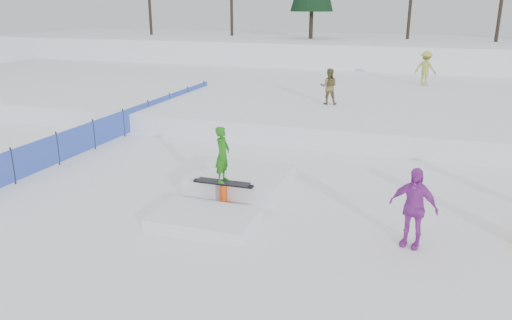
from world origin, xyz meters
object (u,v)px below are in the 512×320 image
(walker_olive, at_px, (329,86))
(jib_rail_feature, at_px, (232,188))
(spectator_purple, at_px, (413,207))
(walker_ygreen, at_px, (426,68))
(safety_fence, at_px, (124,123))

(walker_olive, xyz_separation_m, jib_rail_feature, (-0.74, -9.74, -1.27))
(walker_olive, distance_m, spectator_purple, 11.72)
(walker_olive, xyz_separation_m, walker_ygreen, (3.90, 6.83, 0.13))
(spectator_purple, bearing_deg, walker_olive, 125.46)
(jib_rail_feature, bearing_deg, spectator_purple, -15.63)
(walker_olive, height_order, walker_ygreen, walker_ygreen)
(spectator_purple, bearing_deg, walker_ygreen, 106.00)
(walker_olive, relative_size, jib_rail_feature, 0.35)
(safety_fence, relative_size, walker_ygreen, 8.88)
(safety_fence, xyz_separation_m, walker_olive, (7.11, 4.97, 1.02))
(safety_fence, relative_size, spectator_purple, 9.02)
(safety_fence, bearing_deg, walker_olive, 34.99)
(walker_olive, height_order, jib_rail_feature, walker_olive)
(walker_olive, distance_m, walker_ygreen, 7.86)
(safety_fence, height_order, jib_rail_feature, jib_rail_feature)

